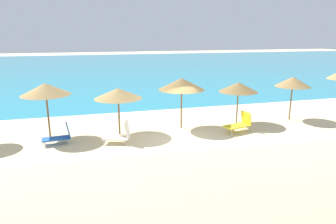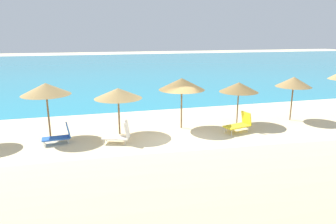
# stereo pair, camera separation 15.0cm
# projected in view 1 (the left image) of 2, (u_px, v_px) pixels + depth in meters

# --- Properties ---
(ground_plane) EXTENTS (160.00, 160.00, 0.00)m
(ground_plane) POSITION_uv_depth(u_px,v_px,m) (179.00, 140.00, 15.14)
(ground_plane) COLOR beige
(sea_water) EXTENTS (160.00, 61.49, 0.01)m
(sea_water) POSITION_uv_depth(u_px,v_px,m) (111.00, 66.00, 49.78)
(sea_water) COLOR teal
(sea_water) RESTS_ON ground_plane
(beach_umbrella_1) EXTENTS (2.41, 2.41, 2.82)m
(beach_umbrella_1) POSITION_uv_depth(u_px,v_px,m) (46.00, 89.00, 14.87)
(beach_umbrella_1) COLOR brown
(beach_umbrella_1) RESTS_ON ground_plane
(beach_umbrella_2) EXTENTS (2.46, 2.46, 2.47)m
(beach_umbrella_2) POSITION_uv_depth(u_px,v_px,m) (118.00, 93.00, 15.53)
(beach_umbrella_2) COLOR brown
(beach_umbrella_2) RESTS_ON ground_plane
(beach_umbrella_3) EXTENTS (2.53, 2.53, 2.83)m
(beach_umbrella_3) POSITION_uv_depth(u_px,v_px,m) (182.00, 84.00, 16.53)
(beach_umbrella_3) COLOR brown
(beach_umbrella_3) RESTS_ON ground_plane
(beach_umbrella_4) EXTENTS (2.24, 2.24, 2.47)m
(beach_umbrella_4) POSITION_uv_depth(u_px,v_px,m) (238.00, 87.00, 17.43)
(beach_umbrella_4) COLOR brown
(beach_umbrella_4) RESTS_ON ground_plane
(beach_umbrella_5) EXTENTS (2.11, 2.11, 2.67)m
(beach_umbrella_5) POSITION_uv_depth(u_px,v_px,m) (293.00, 82.00, 18.22)
(beach_umbrella_5) COLOR brown
(beach_umbrella_5) RESTS_ON ground_plane
(lounge_chair_0) EXTENTS (1.59, 1.02, 1.06)m
(lounge_chair_0) POSITION_uv_depth(u_px,v_px,m) (239.00, 124.00, 16.36)
(lounge_chair_0) COLOR yellow
(lounge_chair_0) RESTS_ON ground_plane
(lounge_chair_1) EXTENTS (1.42, 0.99, 1.12)m
(lounge_chair_1) POSITION_uv_depth(u_px,v_px,m) (120.00, 135.00, 14.59)
(lounge_chair_1) COLOR white
(lounge_chair_1) RESTS_ON ground_plane
(lounge_chair_3) EXTENTS (1.38, 0.71, 0.98)m
(lounge_chair_3) POSITION_uv_depth(u_px,v_px,m) (60.00, 136.00, 14.58)
(lounge_chair_3) COLOR blue
(lounge_chair_3) RESTS_ON ground_plane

